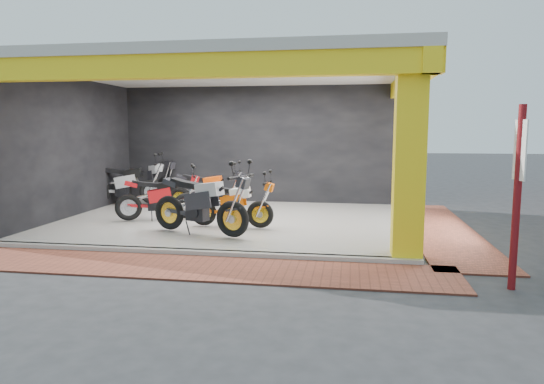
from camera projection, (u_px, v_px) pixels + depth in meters
The scene contains 18 objects.
ground at pixel (208, 242), 9.65m from camera, with size 80.00×80.00×0.00m, color #2D2D30.
showroom_floor at pixel (232, 221), 11.60m from camera, with size 8.00×6.00×0.10m, color silver.
showroom_ceiling at pixel (230, 70), 11.15m from camera, with size 8.40×6.40×0.20m, color beige.
back_wall at pixel (256, 146), 14.42m from camera, with size 8.20×0.20×3.50m, color black.
left_wall at pixel (71, 149), 12.04m from camera, with size 0.20×6.20×3.50m, color black.
corner_column at pixel (409, 158), 8.09m from camera, with size 0.50×0.50×3.50m, color yellow.
header_beam_front at pixel (187, 66), 8.25m from camera, with size 8.40×0.30×0.40m, color yellow.
header_beam_right at pixel (409, 80), 10.55m from camera, with size 0.30×6.40×0.40m, color yellow.
floor_kerb at pixel (191, 252), 8.64m from camera, with size 8.00×0.20×0.10m, color silver.
paver_front at pixel (175, 266), 7.88m from camera, with size 9.00×1.40×0.03m, color #984731.
paver_right at pixel (440, 229), 10.84m from camera, with size 1.40×7.00×0.03m, color #984731.
signpost at pixel (518, 190), 6.63m from camera, with size 0.10×0.36×2.57m.
moto_hero at pixel (260, 201), 10.38m from camera, with size 1.99×0.74×1.22m, color #FD650A, non-canonical shape.
moto_row_a at pixel (232, 201), 9.45m from camera, with size 2.43×0.90×1.48m, color black, non-canonical shape.
moto_row_b at pixel (186, 193), 11.54m from camera, with size 2.06×0.76×1.26m, color #B61317, non-canonical shape.
moto_row_c at pixel (231, 188), 12.38m from camera, with size 2.10×0.78×1.29m, color black, non-canonical shape.
moto_row_d at pixel (151, 180), 13.76m from camera, with size 2.32×0.86×1.42m, color #9FA2A6, non-canonical shape.
moto_row_e at pixel (165, 177), 14.79m from camera, with size 2.32×0.86×1.42m, color black, non-canonical shape.
Camera 1 is at (2.78, -9.11, 2.22)m, focal length 32.00 mm.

